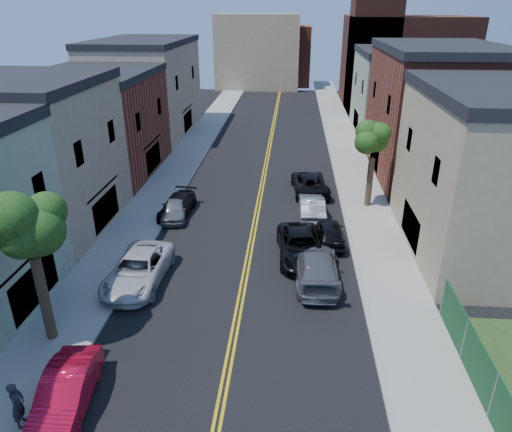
% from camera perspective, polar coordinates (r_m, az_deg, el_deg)
% --- Properties ---
extents(sidewalk_left, '(3.20, 100.00, 0.15)m').
position_cam_1_polar(sidewalk_left, '(44.87, -8.90, 6.92)').
color(sidewalk_left, gray).
rests_on(sidewalk_left, ground).
extents(sidewalk_right, '(3.20, 100.00, 0.15)m').
position_cam_1_polar(sidewalk_right, '(44.06, 11.68, 6.37)').
color(sidewalk_right, gray).
rests_on(sidewalk_right, ground).
extents(curb_left, '(0.30, 100.00, 0.15)m').
position_cam_1_polar(curb_left, '(44.51, -6.69, 6.90)').
color(curb_left, gray).
rests_on(curb_left, ground).
extents(curb_right, '(0.30, 100.00, 0.15)m').
position_cam_1_polar(curb_right, '(43.87, 9.40, 6.47)').
color(curb_right, gray).
rests_on(curb_right, ground).
extents(bldg_left_tan_near, '(9.00, 10.00, 9.00)m').
position_cam_1_polar(bldg_left_tan_near, '(32.45, -26.01, 6.05)').
color(bldg_left_tan_near, '#998466').
rests_on(bldg_left_tan_near, ground).
extents(bldg_left_brick, '(9.00, 12.00, 8.00)m').
position_cam_1_polar(bldg_left_brick, '(42.05, -18.73, 10.30)').
color(bldg_left_brick, brown).
rests_on(bldg_left_brick, ground).
extents(bldg_left_tan_far, '(9.00, 16.00, 9.50)m').
position_cam_1_polar(bldg_left_tan_far, '(54.81, -13.29, 14.79)').
color(bldg_left_tan_far, '#998466').
rests_on(bldg_left_tan_far, ground).
extents(bldg_right_tan, '(9.00, 12.00, 9.00)m').
position_cam_1_polar(bldg_right_tan, '(29.54, 27.68, 4.07)').
color(bldg_right_tan, '#998466').
rests_on(bldg_right_tan, ground).
extents(bldg_right_brick, '(9.00, 14.00, 10.00)m').
position_cam_1_polar(bldg_right_brick, '(42.16, 20.97, 11.41)').
color(bldg_right_brick, brown).
rests_on(bldg_right_brick, ground).
extents(bldg_right_palegrn, '(9.00, 12.00, 8.50)m').
position_cam_1_polar(bldg_right_palegrn, '(55.64, 17.11, 13.99)').
color(bldg_right_palegrn, gray).
rests_on(bldg_right_palegrn, ground).
extents(church, '(16.20, 14.20, 22.60)m').
position_cam_1_polar(church, '(70.37, 16.90, 18.50)').
color(church, '#4C2319').
rests_on(church, ground).
extents(backdrop_left, '(14.00, 8.00, 12.00)m').
position_cam_1_polar(backdrop_left, '(84.17, 0.21, 19.46)').
color(backdrop_left, '#998466').
rests_on(backdrop_left, ground).
extents(backdrop_center, '(10.00, 8.00, 10.00)m').
position_cam_1_polar(backdrop_center, '(88.04, 3.16, 18.99)').
color(backdrop_center, brown).
rests_on(backdrop_center, ground).
extents(tree_left_mid, '(5.20, 5.20, 9.29)m').
position_cam_1_polar(tree_left_mid, '(19.85, -26.67, 1.65)').
color(tree_left_mid, '#3C2C1E').
rests_on(tree_left_mid, sidewalk_left).
extents(tree_right_far, '(4.40, 4.40, 8.03)m').
position_cam_1_polar(tree_right_far, '(33.02, 14.43, 10.34)').
color(tree_right_far, '#3C2C1E').
rests_on(tree_right_far, sidewalk_right).
extents(red_sedan, '(2.11, 4.65, 1.48)m').
position_cam_1_polar(red_sedan, '(19.09, -22.28, -19.39)').
color(red_sedan, red).
rests_on(red_sedan, ground).
extents(white_pickup, '(2.81, 5.77, 1.58)m').
position_cam_1_polar(white_pickup, '(25.22, -14.23, -6.37)').
color(white_pickup, silver).
rests_on(white_pickup, ground).
extents(grey_car_left, '(1.97, 4.12, 1.36)m').
position_cam_1_polar(grey_car_left, '(32.30, -9.83, 0.91)').
color(grey_car_left, slate).
rests_on(grey_car_left, ground).
extents(black_car_left, '(2.21, 4.64, 1.31)m').
position_cam_1_polar(black_car_left, '(32.81, -9.60, 1.25)').
color(black_car_left, black).
rests_on(black_car_left, ground).
extents(grey_car_right, '(2.41, 5.64, 1.62)m').
position_cam_1_polar(grey_car_right, '(24.86, 7.41, -6.18)').
color(grey_car_right, '#55575C').
rests_on(grey_car_right, ground).
extents(black_car_right, '(1.79, 4.12, 1.38)m').
position_cam_1_polar(black_car_right, '(28.84, 9.08, -2.01)').
color(black_car_right, black).
rests_on(black_car_right, ground).
extents(silver_car_right, '(1.77, 4.73, 1.54)m').
position_cam_1_polar(silver_car_right, '(32.01, 6.84, 1.05)').
color(silver_car_right, '#9A9DA2').
rests_on(silver_car_right, ground).
extents(dark_car_right_far, '(3.11, 5.77, 1.54)m').
position_cam_1_polar(dark_car_right_far, '(36.51, 6.61, 4.08)').
color(dark_car_right_far, black).
rests_on(dark_car_right_far, ground).
extents(black_suv_lane, '(3.02, 5.71, 1.53)m').
position_cam_1_polar(black_suv_lane, '(26.88, 5.50, -3.69)').
color(black_suv_lane, black).
rests_on(black_suv_lane, ground).
extents(pedestrian_left, '(0.54, 0.72, 1.79)m').
position_cam_1_polar(pedestrian_left, '(18.85, -27.17, -19.87)').
color(pedestrian_left, '#222329').
rests_on(pedestrian_left, sidewalk_left).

